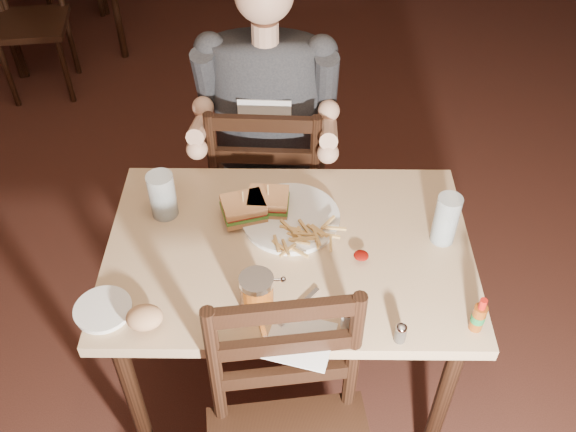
{
  "coord_description": "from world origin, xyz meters",
  "views": [
    {
      "loc": [
        -0.32,
        -1.45,
        2.15
      ],
      "look_at": [
        -0.25,
        -0.11,
        0.85
      ],
      "focal_mm": 40.0,
      "sensor_mm": 36.0,
      "label": 1
    }
  ],
  "objects_px": {
    "dinner_plate": "(290,219)",
    "glass_right": "(446,219)",
    "bg_chair_near": "(30,24)",
    "diner": "(266,94)",
    "syrup_dispenser": "(257,293)",
    "hot_sauce": "(479,314)",
    "chair_far": "(269,185)",
    "side_plate": "(103,310)",
    "glass_left": "(162,195)",
    "main_table": "(289,268)"
  },
  "relations": [
    {
      "from": "main_table",
      "to": "side_plate",
      "type": "bearing_deg",
      "value": -157.37
    },
    {
      "from": "syrup_dispenser",
      "to": "glass_right",
      "type": "bearing_deg",
      "value": 25.68
    },
    {
      "from": "hot_sauce",
      "to": "glass_left",
      "type": "bearing_deg",
      "value": 150.71
    },
    {
      "from": "hot_sauce",
      "to": "syrup_dispenser",
      "type": "distance_m",
      "value": 0.58
    },
    {
      "from": "main_table",
      "to": "syrup_dispenser",
      "type": "distance_m",
      "value": 0.28
    },
    {
      "from": "chair_far",
      "to": "hot_sauce",
      "type": "height_order",
      "value": "chair_far"
    },
    {
      "from": "diner",
      "to": "chair_far",
      "type": "bearing_deg",
      "value": 90.0
    },
    {
      "from": "glass_right",
      "to": "side_plate",
      "type": "xyz_separation_m",
      "value": [
        -0.97,
        -0.22,
        -0.08
      ]
    },
    {
      "from": "chair_far",
      "to": "bg_chair_near",
      "type": "distance_m",
      "value": 1.98
    },
    {
      "from": "diner",
      "to": "dinner_plate",
      "type": "xyz_separation_m",
      "value": [
        0.06,
        -0.46,
        -0.15
      ]
    },
    {
      "from": "hot_sauce",
      "to": "side_plate",
      "type": "distance_m",
      "value": 0.99
    },
    {
      "from": "chair_far",
      "to": "glass_left",
      "type": "height_order",
      "value": "chair_far"
    },
    {
      "from": "bg_chair_near",
      "to": "diner",
      "type": "xyz_separation_m",
      "value": [
        1.3,
        -1.54,
        0.5
      ]
    },
    {
      "from": "glass_left",
      "to": "syrup_dispenser",
      "type": "distance_m",
      "value": 0.47
    },
    {
      "from": "side_plate",
      "to": "dinner_plate",
      "type": "bearing_deg",
      "value": 31.85
    },
    {
      "from": "chair_far",
      "to": "dinner_plate",
      "type": "relative_size",
      "value": 3.21
    },
    {
      "from": "diner",
      "to": "glass_right",
      "type": "xyz_separation_m",
      "value": [
        0.51,
        -0.56,
        -0.07
      ]
    },
    {
      "from": "glass_left",
      "to": "diner",
      "type": "bearing_deg",
      "value": 51.5
    },
    {
      "from": "syrup_dispenser",
      "to": "main_table",
      "type": "bearing_deg",
      "value": 69.44
    },
    {
      "from": "dinner_plate",
      "to": "main_table",
      "type": "bearing_deg",
      "value": -95.38
    },
    {
      "from": "hot_sauce",
      "to": "side_plate",
      "type": "xyz_separation_m",
      "value": [
        -0.98,
        0.1,
        -0.05
      ]
    },
    {
      "from": "glass_right",
      "to": "side_plate",
      "type": "distance_m",
      "value": 0.99
    },
    {
      "from": "diner",
      "to": "dinner_plate",
      "type": "relative_size",
      "value": 2.98
    },
    {
      "from": "main_table",
      "to": "glass_left",
      "type": "relative_size",
      "value": 7.41
    },
    {
      "from": "main_table",
      "to": "hot_sauce",
      "type": "distance_m",
      "value": 0.59
    },
    {
      "from": "dinner_plate",
      "to": "side_plate",
      "type": "height_order",
      "value": "dinner_plate"
    },
    {
      "from": "side_plate",
      "to": "glass_left",
      "type": "bearing_deg",
      "value": 70.55
    },
    {
      "from": "syrup_dispenser",
      "to": "hot_sauce",
      "type": "bearing_deg",
      "value": -6.37
    },
    {
      "from": "glass_left",
      "to": "side_plate",
      "type": "xyz_separation_m",
      "value": [
        -0.13,
        -0.38,
        -0.07
      ]
    },
    {
      "from": "bg_chair_near",
      "to": "side_plate",
      "type": "relative_size",
      "value": 5.6
    },
    {
      "from": "glass_right",
      "to": "syrup_dispenser",
      "type": "distance_m",
      "value": 0.6
    },
    {
      "from": "glass_left",
      "to": "syrup_dispenser",
      "type": "relative_size",
      "value": 1.29
    },
    {
      "from": "bg_chair_near",
      "to": "syrup_dispenser",
      "type": "xyz_separation_m",
      "value": [
        1.25,
        -2.33,
        0.4
      ]
    },
    {
      "from": "hot_sauce",
      "to": "chair_far",
      "type": "bearing_deg",
      "value": 119.15
    },
    {
      "from": "diner",
      "to": "syrup_dispenser",
      "type": "bearing_deg",
      "value": -87.66
    },
    {
      "from": "bg_chair_near",
      "to": "glass_left",
      "type": "distance_m",
      "value": 2.22
    },
    {
      "from": "syrup_dispenser",
      "to": "chair_far",
      "type": "bearing_deg",
      "value": 89.95
    },
    {
      "from": "bg_chair_near",
      "to": "dinner_plate",
      "type": "height_order",
      "value": "bg_chair_near"
    },
    {
      "from": "dinner_plate",
      "to": "side_plate",
      "type": "xyz_separation_m",
      "value": [
        -0.52,
        -0.32,
        -0.0
      ]
    },
    {
      "from": "main_table",
      "to": "side_plate",
      "type": "distance_m",
      "value": 0.56
    },
    {
      "from": "diner",
      "to": "side_plate",
      "type": "distance_m",
      "value": 0.92
    },
    {
      "from": "glass_left",
      "to": "syrup_dispenser",
      "type": "height_order",
      "value": "glass_left"
    },
    {
      "from": "main_table",
      "to": "side_plate",
      "type": "relative_size",
      "value": 7.39
    },
    {
      "from": "chair_far",
      "to": "hot_sauce",
      "type": "relative_size",
      "value": 8.21
    },
    {
      "from": "dinner_plate",
      "to": "glass_right",
      "type": "relative_size",
      "value": 1.8
    },
    {
      "from": "glass_left",
      "to": "glass_right",
      "type": "relative_size",
      "value": 0.92
    },
    {
      "from": "chair_far",
      "to": "syrup_dispenser",
      "type": "xyz_separation_m",
      "value": [
        -0.05,
        -0.83,
        0.36
      ]
    },
    {
      "from": "syrup_dispenser",
      "to": "bg_chair_near",
      "type": "bearing_deg",
      "value": 121.64
    },
    {
      "from": "chair_far",
      "to": "syrup_dispenser",
      "type": "distance_m",
      "value": 0.91
    },
    {
      "from": "diner",
      "to": "side_plate",
      "type": "height_order",
      "value": "diner"
    }
  ]
}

